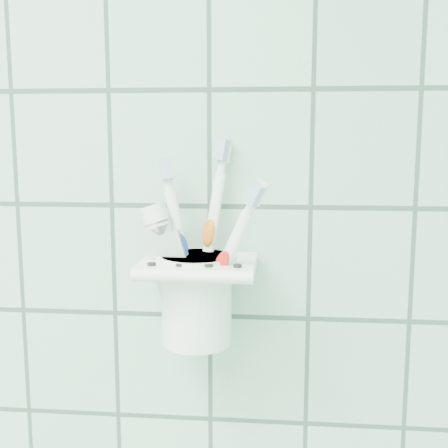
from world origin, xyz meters
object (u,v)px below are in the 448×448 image
toothbrush_orange (192,242)px  toothpaste_tube (192,260)px  toothbrush_blue (195,235)px  toothbrush_pink (198,248)px  holder_bracket (199,267)px  cup (197,295)px

toothbrush_orange → toothpaste_tube: (0.00, -0.02, -0.01)m
toothbrush_blue → toothpaste_tube: size_ratio=1.34×
toothbrush_pink → holder_bracket: bearing=78.3°
toothbrush_blue → toothpaste_tube: 0.03m
holder_bracket → toothbrush_pink: toothbrush_pink is taller
toothbrush_orange → toothpaste_tube: toothbrush_orange is taller
toothbrush_orange → cup: bearing=-25.3°
toothbrush_pink → toothbrush_blue: bearing=90.4°
toothbrush_blue → holder_bracket: bearing=-41.3°
toothbrush_pink → toothpaste_tube: (-0.01, -0.00, -0.01)m
holder_bracket → toothbrush_pink: (0.00, -0.01, 0.02)m
toothbrush_blue → cup: bearing=-48.2°
toothpaste_tube → cup: bearing=79.2°
toothbrush_orange → toothpaste_tube: size_ratio=1.20×
holder_bracket → toothpaste_tube: size_ratio=0.76×
toothbrush_blue → toothbrush_orange: toothbrush_blue is taller
holder_bracket → toothbrush_orange: size_ratio=0.63×
cup → toothbrush_blue: size_ratio=0.45×
cup → holder_bracket: bearing=-49.5°
cup → toothpaste_tube: toothpaste_tube is taller
holder_bracket → toothbrush_orange: (-0.01, 0.01, 0.02)m
cup → toothbrush_pink: 0.05m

